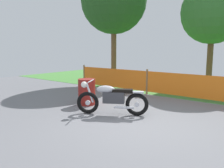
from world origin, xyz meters
TOP-DOWN VIEW (x-y plane):
  - ground at (0.00, 0.00)m, footprint 24.00×24.00m
  - grass_verge at (0.00, 7.21)m, footprint 24.00×7.37m
  - barrier_fence at (0.00, 3.53)m, footprint 11.21×0.08m
  - tree_leftmost at (-4.87, 5.09)m, footprint 3.41×3.41m
  - tree_near_left at (-0.43, 6.97)m, footprint 2.95×2.95m
  - motorcycle_lead at (-1.08, 0.25)m, footprint 1.86×1.16m
  - oil_drum at (-2.52, 0.68)m, footprint 0.58×0.58m

SIDE VIEW (x-z plane):
  - ground at x=0.00m, z-range -0.02..0.00m
  - grass_verge at x=0.00m, z-range 0.00..0.01m
  - oil_drum at x=-2.52m, z-range 0.00..0.88m
  - motorcycle_lead at x=-1.08m, z-range -0.02..0.98m
  - barrier_fence at x=0.00m, z-range 0.02..1.07m
  - tree_near_left at x=-0.43m, z-range 1.03..6.07m
  - tree_leftmost at x=-4.87m, z-range 1.30..7.34m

